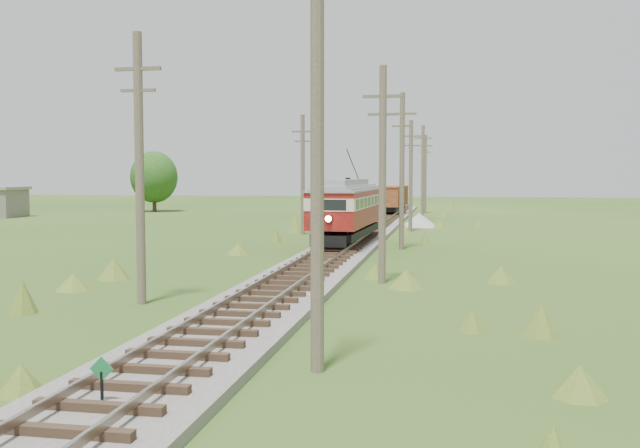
% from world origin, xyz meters
% --- Properties ---
extents(ground, '(260.00, 260.00, 0.00)m').
position_xyz_m(ground, '(0.00, 0.00, 0.00)').
color(ground, '#254D17').
rests_on(ground, ground).
extents(railbed_main, '(3.60, 96.00, 0.57)m').
position_xyz_m(railbed_main, '(0.00, 34.00, 0.19)').
color(railbed_main, '#605B54').
rests_on(railbed_main, ground).
extents(switch_marker, '(0.45, 0.06, 1.08)m').
position_xyz_m(switch_marker, '(-0.20, 1.50, 0.63)').
color(switch_marker, black).
rests_on(switch_marker, ground).
extents(streetcar, '(3.07, 11.62, 5.27)m').
position_xyz_m(streetcar, '(-0.00, 31.47, 2.49)').
color(streetcar, black).
rests_on(streetcar, ground).
extents(gondola, '(3.07, 7.93, 2.58)m').
position_xyz_m(gondola, '(0.00, 62.94, 1.96)').
color(gondola, black).
rests_on(gondola, ground).
extents(gravel_pile, '(3.14, 3.34, 1.14)m').
position_xyz_m(gravel_pile, '(3.56, 49.21, 0.53)').
color(gravel_pile, gray).
rests_on(gravel_pile, ground).
extents(utility_pole_r_1, '(0.30, 0.30, 8.80)m').
position_xyz_m(utility_pole_r_1, '(3.10, 5.00, 4.40)').
color(utility_pole_r_1, brown).
rests_on(utility_pole_r_1, ground).
extents(utility_pole_r_2, '(1.60, 0.30, 8.60)m').
position_xyz_m(utility_pole_r_2, '(3.30, 18.00, 4.42)').
color(utility_pole_r_2, brown).
rests_on(utility_pole_r_2, ground).
extents(utility_pole_r_3, '(1.60, 0.30, 9.00)m').
position_xyz_m(utility_pole_r_3, '(3.20, 31.00, 4.63)').
color(utility_pole_r_3, brown).
rests_on(utility_pole_r_3, ground).
extents(utility_pole_r_4, '(1.60, 0.30, 8.40)m').
position_xyz_m(utility_pole_r_4, '(3.00, 44.00, 4.32)').
color(utility_pole_r_4, brown).
rests_on(utility_pole_r_4, ground).
extents(utility_pole_r_5, '(1.60, 0.30, 8.90)m').
position_xyz_m(utility_pole_r_5, '(3.40, 57.00, 4.58)').
color(utility_pole_r_5, brown).
rests_on(utility_pole_r_5, ground).
extents(utility_pole_r_6, '(1.60, 0.30, 8.70)m').
position_xyz_m(utility_pole_r_6, '(3.20, 70.00, 4.47)').
color(utility_pole_r_6, brown).
rests_on(utility_pole_r_6, ground).
extents(utility_pole_l_a, '(1.60, 0.30, 9.00)m').
position_xyz_m(utility_pole_l_a, '(-4.20, 12.00, 4.63)').
color(utility_pole_l_a, brown).
rests_on(utility_pole_l_a, ground).
extents(utility_pole_l_b, '(1.60, 0.30, 8.60)m').
position_xyz_m(utility_pole_l_b, '(-4.50, 40.00, 4.42)').
color(utility_pole_l_b, brown).
rests_on(utility_pole_l_b, ground).
extents(tree_mid_a, '(5.46, 5.46, 7.03)m').
position_xyz_m(tree_mid_a, '(-28.00, 68.00, 4.02)').
color(tree_mid_a, '#38281C').
rests_on(tree_mid_a, ground).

